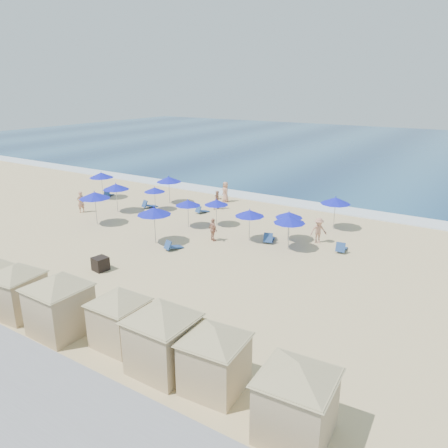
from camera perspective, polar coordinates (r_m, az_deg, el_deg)
The scene contains 33 objects.
ground at distance 28.50m, azimuth -7.84°, elevation -3.51°, with size 160.00×160.00×0.00m, color #CFB883.
ocean at distance 77.70m, azimuth 19.75°, elevation 9.21°, with size 160.00×80.00×0.06m, color navy.
surf_line at distance 40.89m, azimuth 6.35°, elevation 3.20°, with size 160.00×2.50×0.08m, color white.
trash_bin at distance 26.27m, azimuth -15.84°, elevation -5.02°, with size 0.79×0.79×0.79m, color black.
cabana_1 at distance 22.35m, azimuth -25.56°, elevation -7.02°, with size 4.34×4.34×2.73m.
cabana_2 at distance 20.00m, azimuth -20.83°, elevation -8.89°, with size 4.73×4.73×2.96m.
cabana_3 at distance 18.55m, azimuth -13.52°, elevation -11.02°, with size 4.17×4.17×2.61m.
cabana_4 at distance 16.63m, azimuth -8.01°, elevation -13.50°, with size 4.71×4.71×2.95m.
cabana_5 at distance 15.64m, azimuth -1.23°, elevation -16.17°, with size 4.29×4.29×2.70m.
cabana_6 at distance 14.00m, azimuth 9.50°, elevation -20.62°, with size 4.56×4.56×2.86m.
umbrella_0 at distance 42.37m, azimuth -15.73°, elevation 6.17°, with size 2.24×2.24×2.55m.
umbrella_1 at distance 37.42m, azimuth -13.94°, elevation 4.76°, with size 2.19×2.19×2.50m.
umbrella_2 at distance 39.37m, azimuth -7.22°, elevation 5.81°, with size 2.22×2.22×2.52m.
umbrella_3 at distance 34.38m, azimuth -16.55°, elevation 3.62°, with size 2.32×2.32×2.64m.
umbrella_4 at distance 37.39m, azimuth -9.06°, elevation 4.46°, with size 1.81×1.81×2.06m.
umbrella_5 at distance 32.53m, azimuth -4.74°, elevation 2.78°, with size 1.90×1.90×2.16m.
umbrella_6 at distance 29.29m, azimuth -9.12°, elevation 1.68°, with size 2.29×2.29×2.60m.
umbrella_7 at distance 32.81m, azimuth -1.01°, elevation 2.85°, with size 1.84×1.84×2.09m.
umbrella_8 at distance 29.47m, azimuth 3.37°, elevation 1.44°, with size 2.02×2.02×2.30m.
umbrella_9 at distance 32.92m, azimuth 14.37°, elevation 2.98°, with size 2.20×2.20×2.50m.
umbrella_10 at distance 29.86m, azimuth 8.48°, elevation 1.20°, with size 1.87×1.87×2.13m.
umbrella_11 at distance 28.16m, azimuth 8.55°, elevation 0.58°, with size 2.07×2.07×2.35m.
beach_chair_0 at distance 43.26m, azimuth -14.86°, elevation 3.80°, with size 1.03×1.41×0.71m.
beach_chair_1 at distance 38.51m, azimuth -9.85°, elevation 2.46°, with size 1.00×1.46×0.74m.
beach_chair_2 at distance 36.48m, azimuth -2.99°, elevation 1.79°, with size 0.81×1.30×0.66m.
beach_chair_3 at distance 28.58m, azimuth -6.78°, elevation -2.90°, with size 0.91×1.36×0.69m.
beach_chair_4 at distance 29.89m, azimuth 5.88°, elevation -1.87°, with size 1.01×1.50×0.76m.
beach_chair_5 at distance 29.06m, azimuth 15.07°, elevation -3.03°, with size 0.75×1.38×0.72m.
beachgoer_0 at distance 38.39m, azimuth -18.21°, elevation 2.76°, with size 0.66×0.43×1.80m, color tan.
beachgoer_1 at distance 37.43m, azimuth -0.82°, elevation 3.15°, with size 0.78×0.61×1.61m, color tan.
beachgoer_2 at distance 29.80m, azimuth -1.44°, elevation -0.75°, with size 0.94×0.39×1.60m, color tan.
beachgoer_3 at distance 30.07m, azimuth 12.25°, elevation -0.83°, with size 1.14×0.65×1.76m, color tan.
beachgoer_4 at distance 39.82m, azimuth 0.19°, elevation 4.23°, with size 0.91×0.59×1.86m, color tan.
Camera 1 is at (17.51, -20.00, 10.29)m, focal length 35.00 mm.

